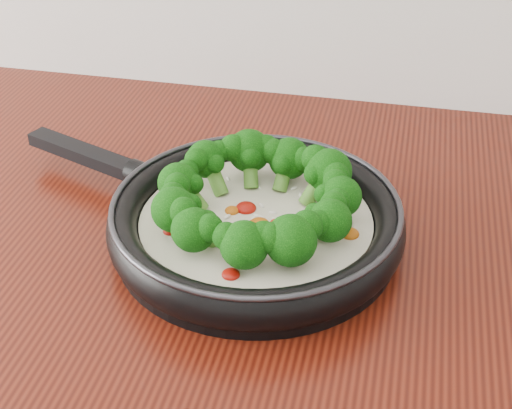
# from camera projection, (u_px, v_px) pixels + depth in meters

# --- Properties ---
(skillet) EXTENTS (0.51, 0.40, 0.09)m
(skillet) POSITION_uv_depth(u_px,v_px,m) (255.00, 216.00, 0.77)
(skillet) COLOR black
(skillet) RESTS_ON counter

